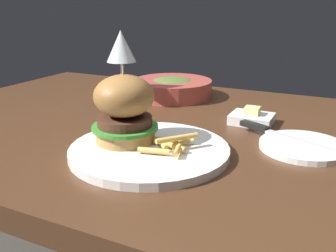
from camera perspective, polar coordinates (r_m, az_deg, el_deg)
name	(u,v)px	position (r m, az deg, el deg)	size (l,w,h in m)	color
dining_table	(175,168)	(0.81, 1.13, -6.41)	(1.23, 0.78, 0.74)	#472B19
main_plate	(149,150)	(0.63, -2.84, -3.72)	(0.27, 0.27, 0.01)	white
burger_sandwich	(124,109)	(0.64, -6.67, 2.64)	(0.11, 0.11, 0.13)	#B78447
fries_pile	(171,143)	(0.61, 0.41, -2.68)	(0.08, 0.08, 0.02)	#EABC5B
wine_glass	(121,50)	(0.89, -7.16, 11.41)	(0.07, 0.07, 0.18)	silver
bread_plate	(303,146)	(0.69, 19.94, -2.95)	(0.15, 0.15, 0.01)	white
table_knife	(279,134)	(0.71, 16.59, -1.21)	(0.20, 0.10, 0.01)	silver
butter_dish	(252,118)	(0.80, 12.64, 1.20)	(0.09, 0.07, 0.04)	white
soup_bowl	(172,88)	(1.01, 0.65, 5.88)	(0.21, 0.21, 0.05)	#B24C42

